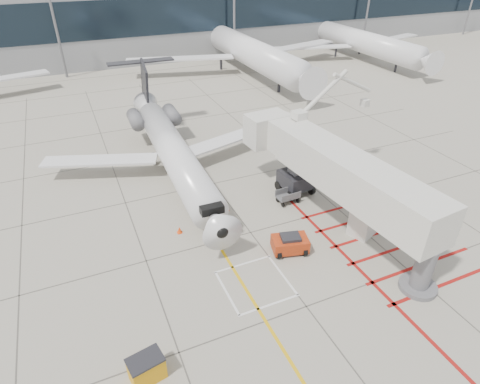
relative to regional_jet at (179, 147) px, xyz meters
name	(u,v)px	position (x,y,z in m)	size (l,w,h in m)	color
ground_plane	(275,265)	(2.77, -12.70, -3.95)	(260.00, 260.00, 0.00)	#9D9687
regional_jet	(179,147)	(0.00, 0.00, 0.00)	(23.91, 30.15, 7.90)	silver
jet_bridge	(351,185)	(9.43, -11.32, 0.12)	(9.64, 20.36, 8.14)	silver
pushback_tug	(290,243)	(4.40, -11.77, -3.22)	(2.49, 1.56, 1.45)	#AD3110
spill_bin	(147,368)	(-7.06, -17.46, -3.22)	(1.68, 1.12, 1.46)	orange
baggage_cart	(288,196)	(7.44, -6.13, -3.36)	(1.86, 1.17, 1.17)	#505155
ground_power_unit	(366,219)	(10.84, -12.01, -2.87)	(2.72, 1.59, 2.16)	silver
cone_nose	(179,230)	(-2.18, -6.54, -3.68)	(0.39, 0.39, 0.54)	#EF400C
cone_side	(227,208)	(2.27, -5.24, -3.73)	(0.32, 0.32, 0.45)	#DD500B
terminal_building	(158,11)	(12.77, 57.30, 3.05)	(180.00, 28.00, 14.00)	gray
terminal_glass_band	(177,15)	(12.77, 43.25, 4.05)	(180.00, 0.10, 6.00)	black
bg_aircraft_c	(243,31)	(20.97, 33.30, 2.50)	(38.73, 43.03, 12.91)	silver
bg_aircraft_d	(358,26)	(44.33, 33.30, 1.74)	(34.14, 37.93, 11.38)	silver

